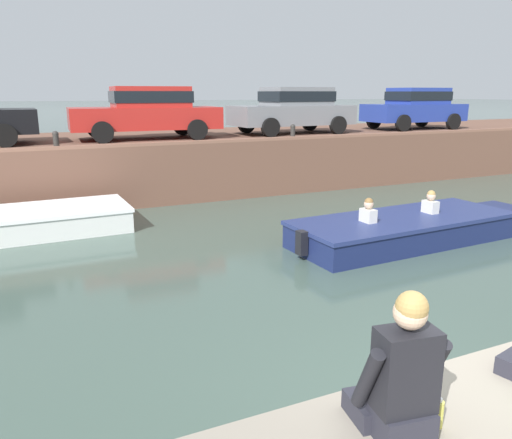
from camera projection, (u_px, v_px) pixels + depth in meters
ground_plane at (234, 266)px, 8.96m from camera, size 400.00×400.00×0.00m
far_quay_wall at (137, 163)px, 16.03m from camera, size 60.00×6.00×1.66m
far_wall_coping at (157, 144)px, 13.28m from camera, size 60.00×0.24×0.08m
boat_moored_west_white at (1, 225)px, 10.65m from camera, size 5.78×2.00×0.55m
motorboat_passing at (412, 228)px, 10.40m from camera, size 5.93×2.00×1.03m
car_centre_red at (147, 110)px, 14.92m from camera, size 4.43×2.08×1.54m
car_right_inner_grey at (294, 108)px, 16.95m from camera, size 4.24×2.05×1.54m
car_rightmost_blue at (415, 107)px, 19.10m from camera, size 3.89×1.92×1.54m
mooring_bollard_mid at (56, 139)px, 12.33m from camera, size 0.15×0.15×0.45m
mooring_bollard_east at (293, 131)px, 15.04m from camera, size 0.15×0.15×0.45m
person_seated_left at (400, 379)px, 3.03m from camera, size 0.57×0.57×0.97m
bottle_drink at (438, 414)px, 3.15m from camera, size 0.06×0.06×0.20m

